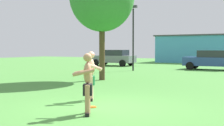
# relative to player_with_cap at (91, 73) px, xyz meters

# --- Properties ---
(ground_plane) EXTENTS (80.00, 80.00, 0.00)m
(ground_plane) POSITION_rel_player_with_cap_xyz_m (1.15, -0.87, -0.92)
(ground_plane) COLOR #4C8E3D
(player_with_cap) EXTENTS (0.75, 0.72, 1.68)m
(player_with_cap) POSITION_rel_player_with_cap_xyz_m (0.00, 0.00, 0.00)
(player_with_cap) COLOR black
(player_with_cap) RESTS_ON ground_plane
(player_in_black) EXTENTS (0.75, 0.80, 1.65)m
(player_in_black) POSITION_rel_player_with_cap_xyz_m (1.19, -1.92, -0.05)
(player_in_black) COLOR black
(player_in_black) RESTS_ON ground_plane
(frisbee) EXTENTS (0.27, 0.27, 0.03)m
(frisbee) POSITION_rel_player_with_cap_xyz_m (0.73, -1.04, -0.90)
(frisbee) COLOR orange
(frisbee) RESTS_ON ground_plane
(car_gray_mid_lot) EXTENTS (4.35, 2.13, 1.58)m
(car_gray_mid_lot) POSITION_rel_player_with_cap_xyz_m (-9.66, 17.95, -0.09)
(car_gray_mid_lot) COLOR slate
(car_gray_mid_lot) RESTS_ON ground_plane
(car_blue_far_end) EXTENTS (4.38, 2.18, 1.58)m
(car_blue_far_end) POSITION_rel_player_with_cap_xyz_m (0.13, 17.06, -0.09)
(car_blue_far_end) COLOR #2D478C
(car_blue_far_end) RESTS_ON ground_plane
(lamp_post) EXTENTS (0.60, 0.24, 5.06)m
(lamp_post) POSITION_rel_player_with_cap_xyz_m (-4.90, 12.83, 2.24)
(lamp_post) COLOR black
(lamp_post) RESTS_ON ground_plane
(outbuilding_behind_lot) EXTENTS (11.01, 5.96, 3.32)m
(outbuilding_behind_lot) POSITION_rel_player_with_cap_xyz_m (-3.38, 29.01, 0.75)
(outbuilding_behind_lot) COLOR #4C9ED1
(outbuilding_behind_lot) RESTS_ON ground_plane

